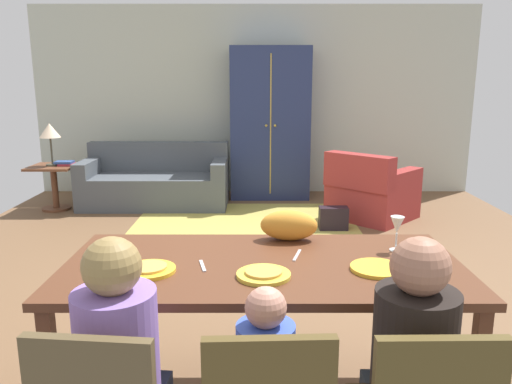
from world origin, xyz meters
TOP-DOWN VIEW (x-y plane):
  - ground_plane at (0.00, 0.52)m, footprint 6.41×6.25m
  - back_wall at (0.00, 3.70)m, footprint 6.41×0.10m
  - dining_table at (0.05, -1.42)m, footprint 1.95×0.93m
  - plate_near_man at (-0.48, -1.54)m, footprint 0.25×0.25m
  - pizza_near_man at (-0.48, -1.54)m, footprint 0.17×0.17m
  - plate_near_child at (0.05, -1.60)m, footprint 0.25×0.25m
  - pizza_near_child at (0.05, -1.60)m, footprint 0.17×0.17m
  - plate_near_woman at (0.59, -1.52)m, footprint 0.25×0.25m
  - wine_glass at (0.76, -1.24)m, footprint 0.07×0.07m
  - fork at (-0.24, -1.47)m, footprint 0.05×0.15m
  - knife at (0.23, -1.32)m, footprint 0.06×0.17m
  - cat at (0.20, -1.06)m, footprint 0.33×0.18m
  - area_rug at (-0.11, 1.95)m, footprint 2.60×1.80m
  - couch at (-1.33, 2.81)m, footprint 1.92×0.86m
  - armchair at (1.40, 2.11)m, footprint 1.21×1.21m
  - armoire at (0.22, 3.31)m, footprint 1.10×0.59m
  - side_table at (-2.59, 2.55)m, footprint 0.56×0.56m
  - table_lamp at (-2.59, 2.55)m, footprint 0.26×0.26m
  - book_lower at (-2.39, 2.55)m, footprint 0.22×0.16m
  - book_upper at (-2.44, 2.55)m, footprint 0.22×0.16m
  - handbag at (0.89, 1.65)m, footprint 0.32×0.16m

SIDE VIEW (x-z plane):
  - ground_plane at x=0.00m, z-range -0.02..0.00m
  - area_rug at x=-0.11m, z-range 0.00..0.01m
  - handbag at x=0.89m, z-range 0.00..0.26m
  - couch at x=-1.33m, z-range -0.11..0.71m
  - armchair at x=1.40m, z-range -0.09..0.73m
  - side_table at x=-2.59m, z-range 0.09..0.67m
  - book_lower at x=-2.39m, z-range 0.58..0.61m
  - book_upper at x=-2.44m, z-range 0.61..0.64m
  - dining_table at x=0.05m, z-range 0.31..1.07m
  - fork at x=-0.24m, z-range 0.76..0.77m
  - knife at x=0.23m, z-range 0.76..0.77m
  - plate_near_man at x=-0.48m, z-range 0.76..0.78m
  - plate_near_child at x=0.05m, z-range 0.76..0.78m
  - plate_near_woman at x=0.59m, z-range 0.76..0.78m
  - pizza_near_man at x=-0.48m, z-range 0.78..0.79m
  - pizza_near_child at x=0.05m, z-range 0.78..0.79m
  - cat at x=0.20m, z-range 0.76..0.93m
  - wine_glass at x=0.76m, z-range 0.80..0.99m
  - table_lamp at x=-2.59m, z-range 0.74..1.28m
  - armoire at x=0.22m, z-range 0.00..2.10m
  - back_wall at x=0.00m, z-range 0.00..2.70m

